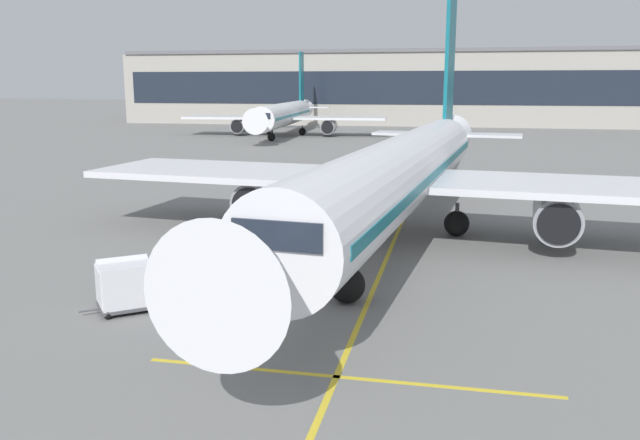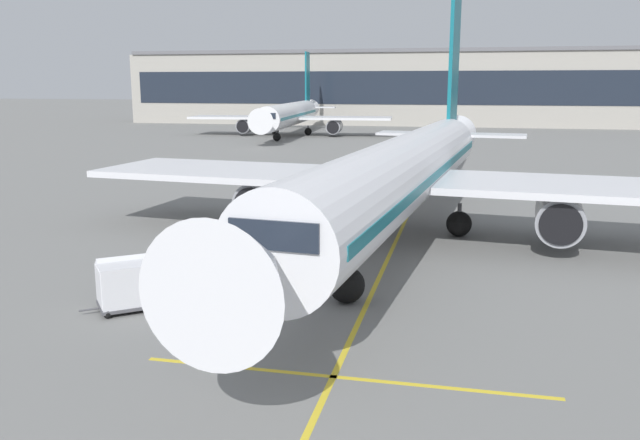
{
  "view_description": "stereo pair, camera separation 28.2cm",
  "coord_description": "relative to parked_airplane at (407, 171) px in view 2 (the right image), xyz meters",
  "views": [
    {
      "loc": [
        8.05,
        -21.84,
        8.22
      ],
      "look_at": [
        2.85,
        2.75,
        2.95
      ],
      "focal_mm": 36.62,
      "sensor_mm": 36.0,
      "label": 1
    },
    {
      "loc": [
        8.33,
        -21.78,
        8.22
      ],
      "look_at": [
        2.85,
        2.75,
        2.95
      ],
      "focal_mm": 36.62,
      "sensor_mm": 36.0,
      "label": 2
    }
  ],
  "objects": [
    {
      "name": "distant_airplane",
      "position": [
        -24.7,
        67.27,
        -0.29
      ],
      "size": [
        32.8,
        42.16,
        13.9
      ],
      "color": "white",
      "rests_on": "ground"
    },
    {
      "name": "baggage_cart_lead",
      "position": [
        -7.17,
        -12.61,
        -2.61
      ],
      "size": [
        2.63,
        2.5,
        1.91
      ],
      "color": "#515156",
      "rests_on": "ground"
    },
    {
      "name": "belt_loader",
      "position": [
        -4.65,
        -9.83,
        -2.75
      ],
      "size": [
        4.61,
        4.69,
        2.95
      ],
      "color": "#A3A8B2",
      "rests_on": "ground"
    },
    {
      "name": "safety_cone_nose_mark",
      "position": [
        -6.72,
        -0.96,
        -3.31
      ],
      "size": [
        0.55,
        0.55,
        0.63
      ],
      "color": "black",
      "rests_on": "ground"
    },
    {
      "name": "parked_airplane",
      "position": [
        0.0,
        0.0,
        0.0
      ],
      "size": [
        36.23,
        45.75,
        15.23
      ],
      "color": "white",
      "rests_on": "ground"
    },
    {
      "name": "apron_guidance_line_lead_in",
      "position": [
        -0.37,
        -0.85,
        -3.61
      ],
      "size": [
        0.2,
        110.0,
        0.01
      ],
      "color": "yellow",
      "rests_on": "ground"
    },
    {
      "name": "safety_cone_wingtip",
      "position": [
        -5.67,
        -3.54,
        -3.3
      ],
      "size": [
        0.56,
        0.56,
        0.64
      ],
      "color": "black",
      "rests_on": "ground"
    },
    {
      "name": "ground_crew_by_carts",
      "position": [
        -4.82,
        -10.43,
        -2.61
      ],
      "size": [
        0.52,
        0.39,
        1.74
      ],
      "color": "black",
      "rests_on": "ground"
    },
    {
      "name": "apron_guidance_line_stop_bar",
      "position": [
        -0.09,
        -18.06,
        -3.61
      ],
      "size": [
        12.0,
        0.2,
        0.01
      ],
      "color": "yellow",
      "rests_on": "ground"
    },
    {
      "name": "ground_plane",
      "position": [
        -5.29,
        -13.28,
        -3.61
      ],
      "size": [
        600.0,
        600.0,
        0.0
      ],
      "primitive_type": "plane",
      "color": "slate"
    },
    {
      "name": "safety_cone_engine_keepout",
      "position": [
        -7.24,
        -0.63,
        -3.27
      ],
      "size": [
        0.62,
        0.62,
        0.7
      ],
      "color": "black",
      "rests_on": "ground"
    },
    {
      "name": "baggage_cart_second",
      "position": [
        -9.01,
        -14.13,
        -2.61
      ],
      "size": [
        2.63,
        2.5,
        1.91
      ],
      "color": "#515156",
      "rests_on": "ground"
    },
    {
      "name": "terminal_building",
      "position": [
        2.86,
        100.92,
        3.76
      ],
      "size": [
        139.37,
        14.52,
        14.84
      ],
      "color": "#A8A399",
      "rests_on": "ground"
    },
    {
      "name": "ground_crew_by_loader",
      "position": [
        -5.75,
        -9.95,
        -2.61
      ],
      "size": [
        0.28,
        0.57,
        1.74
      ],
      "color": "#333847",
      "rests_on": "ground"
    }
  ]
}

